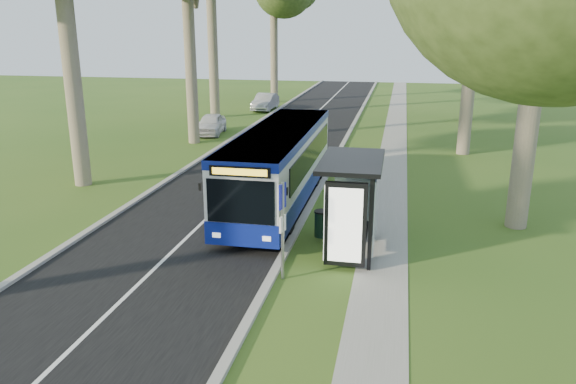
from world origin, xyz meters
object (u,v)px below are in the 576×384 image
at_px(bus_stop_sign, 283,220).
at_px(litter_bin, 322,223).
at_px(bus_shelter, 355,191).
at_px(bus, 280,166).
at_px(car_white, 211,124).
at_px(car_silver, 265,102).

bearing_deg(bus_stop_sign, litter_bin, 93.49).
bearing_deg(bus_shelter, bus, 124.20).
xyz_separation_m(bus, car_white, (-7.66, 13.91, -0.88)).
height_order(bus_shelter, car_white, bus_shelter).
bearing_deg(bus_stop_sign, car_silver, 117.61).
relative_size(bus_shelter, car_white, 0.88).
distance_m(bus_shelter, car_silver, 32.03).
bearing_deg(bus_stop_sign, bus, 115.99).
bearing_deg(litter_bin, car_silver, 107.23).
distance_m(bus_stop_sign, car_silver, 33.42).
distance_m(bus_stop_sign, litter_bin, 3.78).
height_order(bus, bus_shelter, bus).
bearing_deg(litter_bin, car_white, 119.61).
xyz_separation_m(bus_shelter, litter_bin, (-1.18, 1.52, -1.64)).
bearing_deg(bus_stop_sign, bus_shelter, 61.33).
xyz_separation_m(bus, bus_stop_sign, (1.57, -6.88, 0.19)).
relative_size(litter_bin, car_white, 0.23).
xyz_separation_m(bus_shelter, car_silver, (-10.12, 30.36, -1.40)).
height_order(bus, car_silver, bus).
xyz_separation_m(bus_stop_sign, bus_shelter, (1.78, 1.99, 0.36)).
relative_size(bus_stop_sign, bus_shelter, 0.82).
xyz_separation_m(litter_bin, car_silver, (-8.94, 28.84, 0.24)).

